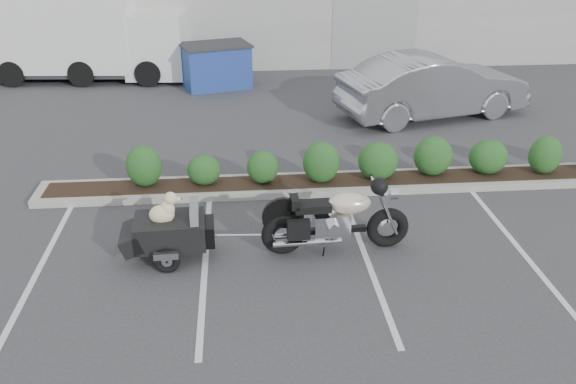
{
  "coord_description": "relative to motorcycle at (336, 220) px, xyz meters",
  "views": [
    {
      "loc": [
        -0.86,
        -9.26,
        5.44
      ],
      "look_at": [
        -0.03,
        0.48,
        0.75
      ],
      "focal_mm": 38.0,
      "sensor_mm": 36.0,
      "label": 1
    }
  ],
  "objects": [
    {
      "name": "motorcycle",
      "position": [
        0.0,
        0.0,
        0.0
      ],
      "size": [
        2.56,
        0.87,
        1.47
      ],
      "rotation": [
        0.0,
        0.0,
        0.04
      ],
      "color": "black",
      "rests_on": "ground"
    },
    {
      "name": "planter_kerb",
      "position": [
        0.28,
        2.54,
        -0.51
      ],
      "size": [
        12.0,
        1.0,
        0.15
      ],
      "primitive_type": "cube",
      "color": "#9E9E93",
      "rests_on": "ground"
    },
    {
      "name": "sedan",
      "position": [
        3.76,
        6.92,
        0.27
      ],
      "size": [
        5.49,
        3.07,
        1.71
      ],
      "primitive_type": "imported",
      "rotation": [
        0.0,
        0.0,
        1.83
      ],
      "color": "#A6A6AD",
      "rests_on": "ground"
    },
    {
      "name": "ground",
      "position": [
        -0.72,
        0.34,
        -0.59
      ],
      "size": [
        90.0,
        90.0,
        0.0
      ],
      "primitive_type": "plane",
      "color": "#38383A",
      "rests_on": "ground"
    },
    {
      "name": "dumpster",
      "position": [
        -2.21,
        10.39,
        0.12
      ],
      "size": [
        2.42,
        1.97,
        1.38
      ],
      "rotation": [
        0.0,
        0.0,
        0.29
      ],
      "color": "navy",
      "rests_on": "ground"
    },
    {
      "name": "pet_trailer",
      "position": [
        -2.79,
        0.02,
        -0.07
      ],
      "size": [
        2.04,
        1.14,
        1.21
      ],
      "rotation": [
        0.0,
        0.0,
        0.04
      ],
      "color": "black",
      "rests_on": "ground"
    },
    {
      "name": "delivery_truck",
      "position": [
        -6.3,
        11.83,
        0.84
      ],
      "size": [
        6.64,
        2.71,
        2.97
      ],
      "rotation": [
        0.0,
        0.0,
        -0.08
      ],
      "color": "silver",
      "rests_on": "ground"
    }
  ]
}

